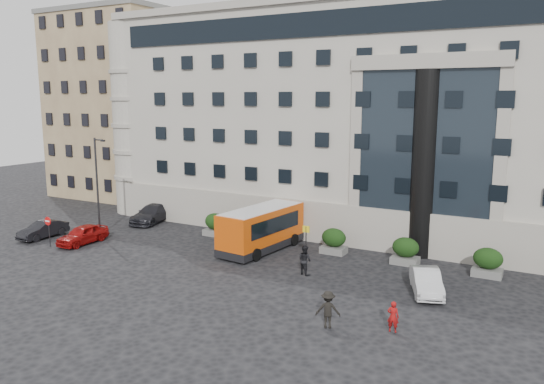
{
  "coord_description": "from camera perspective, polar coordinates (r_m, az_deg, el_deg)",
  "views": [
    {
      "loc": [
        20.39,
        -26.73,
        11.12
      ],
      "look_at": [
        3.83,
        3.22,
        5.0
      ],
      "focal_mm": 35.0,
      "sensor_mm": 36.0,
      "label": 1
    }
  ],
  "objects": [
    {
      "name": "hedge_a",
      "position": [
        43.49,
        -6.13,
        -3.47
      ],
      "size": [
        1.8,
        1.26,
        1.84
      ],
      "color": "#5E5E5B",
      "rests_on": "ground"
    },
    {
      "name": "apartment_near",
      "position": [
        64.46,
        -14.77,
        8.82
      ],
      "size": [
        14.0,
        14.0,
        20.0
      ],
      "primitive_type": "cube",
      "color": "#856B4D",
      "rests_on": "ground"
    },
    {
      "name": "ground",
      "position": [
        35.41,
        -8.06,
        -8.27
      ],
      "size": [
        120.0,
        120.0,
        0.0
      ],
      "primitive_type": "plane",
      "color": "black",
      "rests_on": "ground"
    },
    {
      "name": "pedestrian_b",
      "position": [
        33.95,
        3.54,
        -7.32
      ],
      "size": [
        1.12,
        1.0,
        1.9
      ],
      "primitive_type": "imported",
      "rotation": [
        0.0,
        0.0,
        2.78
      ],
      "color": "black",
      "rests_on": "ground"
    },
    {
      "name": "pedestrian_a",
      "position": [
        26.7,
        12.89,
        -12.93
      ],
      "size": [
        0.59,
        0.41,
        1.54
      ],
      "primitive_type": "imported",
      "rotation": [
        0.0,
        0.0,
        3.21
      ],
      "color": "maroon",
      "rests_on": "ground"
    },
    {
      "name": "civic_building",
      "position": [
        50.86,
        12.58,
        7.51
      ],
      "size": [
        44.0,
        24.0,
        18.0
      ],
      "primitive_type": "cube",
      "color": "#A0998D",
      "rests_on": "ground"
    },
    {
      "name": "red_truck",
      "position": [
        59.74,
        -10.96,
        0.67
      ],
      "size": [
        2.95,
        5.57,
        2.89
      ],
      "rotation": [
        0.0,
        0.0,
        0.1
      ],
      "color": "maroon",
      "rests_on": "ground"
    },
    {
      "name": "pedestrian_c",
      "position": [
        26.58,
        6.04,
        -12.46
      ],
      "size": [
        1.37,
        1.06,
        1.87
      ],
      "primitive_type": "imported",
      "rotation": [
        0.0,
        0.0,
        3.49
      ],
      "color": "black",
      "rests_on": "ground"
    },
    {
      "name": "white_taxi",
      "position": [
        32.1,
        16.26,
        -9.22
      ],
      "size": [
        2.91,
        4.52,
        1.41
      ],
      "primitive_type": "imported",
      "rotation": [
        0.0,
        0.0,
        0.36
      ],
      "color": "silver",
      "rests_on": "ground"
    },
    {
      "name": "hedge_d",
      "position": [
        37.06,
        14.16,
        -6.14
      ],
      "size": [
        1.8,
        1.26,
        1.84
      ],
      "color": "#5E5E5B",
      "rests_on": "ground"
    },
    {
      "name": "minibus",
      "position": [
        38.95,
        -1.14,
        -3.8
      ],
      "size": [
        3.46,
        7.81,
        3.16
      ],
      "rotation": [
        0.0,
        0.0,
        -0.11
      ],
      "color": "#C24409",
      "rests_on": "ground"
    },
    {
      "name": "street_lamp",
      "position": [
        44.44,
        -18.24,
        0.89
      ],
      "size": [
        1.16,
        0.18,
        8.0
      ],
      "color": "#262628",
      "rests_on": "ground"
    },
    {
      "name": "parked_car_a",
      "position": [
        43.41,
        -19.68,
        -4.32
      ],
      "size": [
        1.82,
        4.29,
        1.45
      ],
      "primitive_type": "imported",
      "rotation": [
        0.0,
        0.0,
        0.03
      ],
      "color": "maroon",
      "rests_on": "ground"
    },
    {
      "name": "parked_car_b",
      "position": [
        46.37,
        -23.41,
        -3.73
      ],
      "size": [
        1.47,
        4.11,
        1.35
      ],
      "primitive_type": "imported",
      "rotation": [
        0.0,
        0.0,
        0.01
      ],
      "color": "black",
      "rests_on": "ground"
    },
    {
      "name": "hedge_b",
      "position": [
        40.8,
        -0.12,
        -4.33
      ],
      "size": [
        1.8,
        1.26,
        1.84
      ],
      "color": "#5E5E5B",
      "rests_on": "ground"
    },
    {
      "name": "parked_car_d",
      "position": [
        56.23,
        -13.42,
        -0.88
      ],
      "size": [
        2.41,
        4.74,
        1.28
      ],
      "primitive_type": "imported",
      "rotation": [
        0.0,
        0.0,
        0.06
      ],
      "color": "black",
      "rests_on": "ground"
    },
    {
      "name": "apartment_far",
      "position": [
        80.23,
        -7.39,
        9.97
      ],
      "size": [
        13.0,
        13.0,
        22.0
      ],
      "primitive_type": "cube",
      "color": "#7B6347",
      "rests_on": "ground"
    },
    {
      "name": "bus_stop_sign",
      "position": [
        36.29,
        3.68,
        -4.88
      ],
      "size": [
        0.5,
        0.08,
        2.52
      ],
      "color": "#262628",
      "rests_on": "ground"
    },
    {
      "name": "entrance_column",
      "position": [
        38.25,
        16.07,
        2.8
      ],
      "size": [
        1.8,
        1.8,
        13.0
      ],
      "primitive_type": "cylinder",
      "color": "black",
      "rests_on": "ground"
    },
    {
      "name": "hedge_e",
      "position": [
        36.19,
        22.19,
        -7.0
      ],
      "size": [
        1.8,
        1.26,
        1.84
      ],
      "color": "#5E5E5B",
      "rests_on": "ground"
    },
    {
      "name": "hedge_c",
      "position": [
        38.63,
        6.66,
        -5.23
      ],
      "size": [
        1.8,
        1.26,
        1.84
      ],
      "color": "#5E5E5B",
      "rests_on": "ground"
    },
    {
      "name": "parked_car_c",
      "position": [
        49.09,
        -12.71,
        -2.27
      ],
      "size": [
        3.07,
        5.7,
        1.57
      ],
      "primitive_type": "imported",
      "rotation": [
        0.0,
        0.0,
        0.17
      ],
      "color": "black",
      "rests_on": "ground"
    },
    {
      "name": "no_entry_sign",
      "position": [
        43.18,
        -22.92,
        -3.34
      ],
      "size": [
        0.64,
        0.16,
        2.32
      ],
      "color": "#262628",
      "rests_on": "ground"
    }
  ]
}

